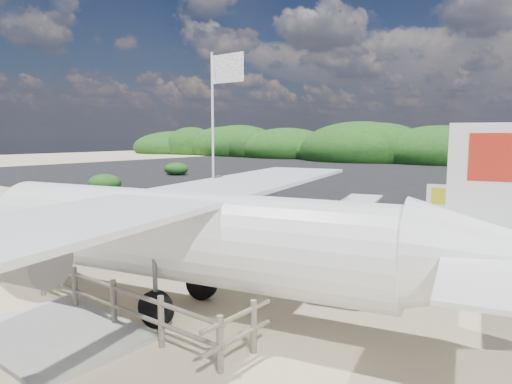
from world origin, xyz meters
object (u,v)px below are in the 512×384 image
crew_a (184,199)px  crew_b (183,209)px  flagpole (214,255)px  signboard (220,256)px  aircraft_small (351,177)px  crew_c (139,212)px  baggage_cart (65,236)px

crew_a → crew_b: 2.71m
flagpole → signboard: size_ratio=3.81×
crew_b → aircraft_small: size_ratio=0.23×
flagpole → crew_a: (-6.33, 4.55, 0.81)m
signboard → aircraft_small: bearing=127.6°
signboard → crew_a: 8.01m
crew_a → crew_c: (2.06, -4.31, 0.17)m
crew_a → aircraft_small: 24.15m
baggage_cart → signboard: (6.82, 1.60, 0.00)m
flagpole → crew_c: flagpole is taller
crew_a → flagpole: bearing=149.5°
crew_c → crew_a: bearing=-82.1°
signboard → crew_b: bearing=169.3°
flagpole → crew_a: flagpole is taller
baggage_cart → crew_c: crew_c is taller
baggage_cart → flagpole: flagpole is taller
crew_c → aircraft_small: bearing=-97.6°
flagpole → baggage_cart: bearing=-166.6°
crew_a → crew_c: bearing=120.7°
flagpole → aircraft_small: bearing=108.1°
crew_a → aircraft_small: (-2.96, 23.95, -0.81)m
crew_c → aircraft_small: 28.72m
flagpole → signboard: (0.23, 0.02, 0.00)m
baggage_cart → crew_c: size_ratio=1.23×
baggage_cart → aircraft_small: size_ratio=0.36×
signboard → crew_c: crew_c is taller
crew_b → aircraft_small: bearing=-61.8°
baggage_cart → crew_b: (2.22, 4.24, 0.78)m
signboard → crew_c: size_ratio=0.87×
baggage_cart → flagpole: (6.59, 1.57, 0.00)m
crew_b → aircraft_small: 26.31m
crew_c → flagpole: bearing=159.2°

